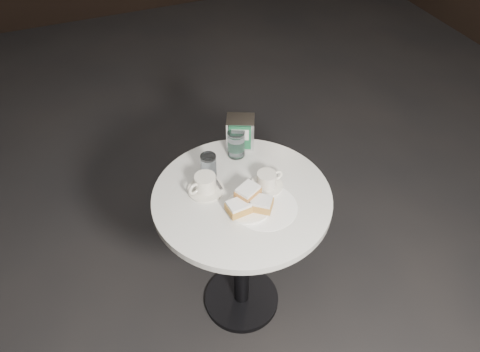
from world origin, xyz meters
name	(u,v)px	position (x,y,z in m)	size (l,w,h in m)	color
ground	(242,300)	(0.00, 0.00, 0.00)	(7.00, 7.00, 0.00)	black
cafe_table	(242,228)	(0.00, 0.00, 0.55)	(0.70, 0.70, 0.74)	black
sugar_spill	(265,207)	(0.06, -0.09, 0.75)	(0.25, 0.25, 0.00)	white
beignet_plate	(249,203)	(0.00, -0.07, 0.78)	(0.20, 0.20, 0.08)	white
coffee_cup_left	(205,185)	(-0.12, 0.08, 0.78)	(0.18, 0.18, 0.07)	silver
coffee_cup_right	(267,181)	(0.11, 0.01, 0.77)	(0.14, 0.14, 0.07)	white
water_glass_left	(209,166)	(-0.08, 0.16, 0.79)	(0.07, 0.07, 0.10)	silver
water_glass_right	(236,144)	(0.07, 0.23, 0.80)	(0.09, 0.09, 0.12)	white
napkin_dispenser	(240,132)	(0.11, 0.29, 0.81)	(0.14, 0.13, 0.14)	silver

